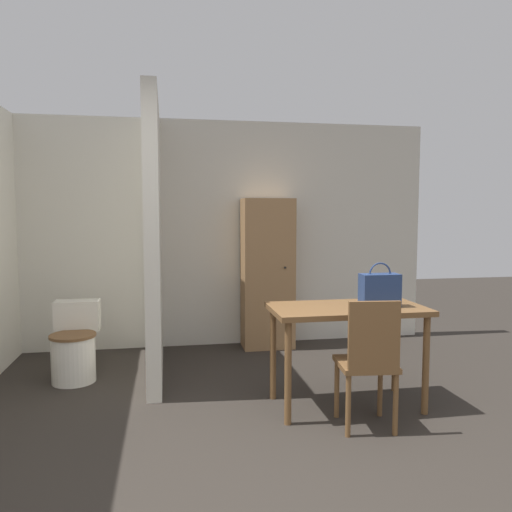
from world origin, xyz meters
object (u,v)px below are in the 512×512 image
Objects in this scene: wooden_chair at (369,359)px; toilet at (74,347)px; wooden_cabinet at (268,273)px; handbag at (380,290)px; dining_table at (347,319)px.

wooden_chair reaches higher than toilet.
wooden_chair is at bearing -83.61° from wooden_cabinet.
wooden_chair is at bearing -122.49° from handbag.
wooden_cabinet reaches higher than toilet.
toilet is 2.02× the size of handbag.
handbag reaches higher than dining_table.
wooden_cabinet reaches higher than handbag.
dining_table reaches higher than toilet.
handbag reaches higher than toilet.
wooden_cabinet is (-0.25, 2.22, 0.33)m from wooden_chair.
dining_table is 3.45× the size of handbag.
dining_table is at bearing -25.03° from toilet.
wooden_cabinet is at bearing 22.06° from toilet.
wooden_chair is 2.61m from toilet.
wooden_cabinet is at bearing 102.43° from wooden_chair.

